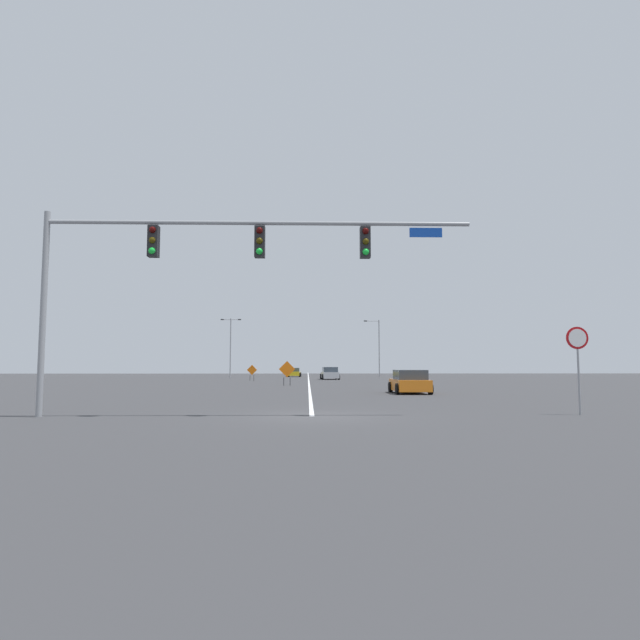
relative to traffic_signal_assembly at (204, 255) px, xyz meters
The scene contains 11 objects.
ground 6.40m from the traffic_signal_assembly, ahead, with size 194.14×194.14×0.00m, color #38383A.
road_centre_stripe 54.32m from the traffic_signal_assembly, 86.19° to the left, with size 0.16×107.86×0.01m.
traffic_signal_assembly is the anchor object (origin of this frame).
stop_sign 12.99m from the traffic_signal_assembly, ahead, with size 0.76×0.07×2.96m.
street_lamp_far_left 59.17m from the traffic_signal_assembly, 97.23° to the left, with size 2.89×0.24×8.34m.
street_lamp_mid_right 61.95m from the traffic_signal_assembly, 77.20° to the left, with size 2.30×0.24×8.31m.
construction_sign_left_lane 41.50m from the traffic_signal_assembly, 93.59° to the left, with size 1.11×0.17×1.74m.
construction_sign_right_shoulder 27.68m from the traffic_signal_assembly, 86.34° to the left, with size 1.36×0.06×2.04m.
car_yellow_passing 63.41m from the traffic_signal_assembly, 88.67° to the left, with size 2.11×3.99×1.32m.
car_orange_mid 17.88m from the traffic_signal_assembly, 56.45° to the left, with size 2.11×3.88×1.39m.
car_silver_far 47.98m from the traffic_signal_assembly, 82.60° to the left, with size 2.29×4.31×1.49m.
Camera 1 is at (-0.15, -17.67, 1.64)m, focal length 30.20 mm.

